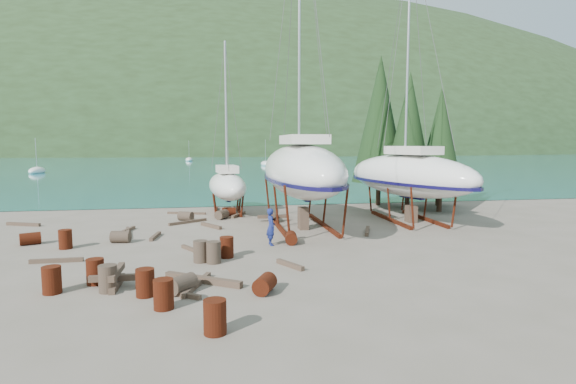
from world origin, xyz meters
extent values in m
plane|color=#655C4F|center=(0.00, 0.00, 0.00)|extent=(600.00, 600.00, 0.00)
plane|color=#19727E|center=(0.00, 315.00, 0.01)|extent=(700.00, 700.00, 0.00)
ellipsoid|color=#223319|center=(0.00, 320.00, 0.00)|extent=(800.00, 360.00, 110.00)
cube|color=beige|center=(-60.00, 190.00, 2.00)|extent=(6.00, 5.00, 4.00)
cube|color=#A54C2D|center=(-60.00, 190.00, 4.80)|extent=(6.60, 5.60, 1.60)
cube|color=beige|center=(-20.00, 190.00, 2.00)|extent=(6.00, 5.00, 4.00)
cube|color=#A54C2D|center=(-20.00, 190.00, 4.80)|extent=(6.60, 5.60, 1.60)
cube|color=beige|center=(30.00, 190.00, 2.00)|extent=(6.00, 5.00, 4.00)
cube|color=#A54C2D|center=(30.00, 190.00, 4.80)|extent=(6.60, 5.60, 1.60)
cylinder|color=black|center=(12.50, 12.00, 0.80)|extent=(0.36, 0.36, 1.60)
cone|color=black|center=(12.50, 12.00, 5.80)|extent=(3.60, 3.60, 8.40)
cylinder|color=black|center=(14.00, 10.00, 0.68)|extent=(0.36, 0.36, 1.36)
cone|color=black|center=(14.00, 10.00, 4.93)|extent=(3.06, 3.06, 7.14)
cylinder|color=black|center=(11.00, 14.00, 0.92)|extent=(0.36, 0.36, 1.84)
cone|color=black|center=(11.00, 14.00, 6.67)|extent=(4.14, 4.14, 9.66)
cylinder|color=black|center=(15.50, 13.00, 0.72)|extent=(0.36, 0.36, 1.44)
cone|color=black|center=(15.50, 13.00, 5.22)|extent=(3.24, 3.24, 7.56)
ellipsoid|color=white|center=(-30.00, 60.00, 0.38)|extent=(2.00, 5.00, 1.40)
cylinder|color=silver|center=(-30.00, 60.00, 3.23)|extent=(0.08, 0.08, 5.00)
ellipsoid|color=white|center=(10.00, 80.00, 0.38)|extent=(2.00, 5.00, 1.40)
cylinder|color=silver|center=(10.00, 80.00, 3.23)|extent=(0.08, 0.08, 5.00)
ellipsoid|color=white|center=(-8.00, 110.00, 0.38)|extent=(2.00, 5.00, 1.40)
cylinder|color=silver|center=(-8.00, 110.00, 3.23)|extent=(0.08, 0.08, 5.00)
ellipsoid|color=white|center=(3.20, 5.85, 3.24)|extent=(3.91, 12.98, 3.02)
cube|color=#0E0B37|center=(3.20, 5.20, 2.18)|extent=(0.27, 2.33, 1.00)
cube|color=silver|center=(3.20, 5.20, 5.00)|extent=(2.12, 3.90, 0.50)
cylinder|color=silver|center=(3.20, 6.50, 12.62)|extent=(0.14, 0.14, 15.54)
cube|color=#5F2610|center=(1.88, 5.85, 0.10)|extent=(0.18, 7.12, 0.20)
cube|color=#5F2610|center=(4.52, 5.85, 0.10)|extent=(0.18, 7.12, 0.20)
cube|color=brown|center=(3.20, 5.20, 0.61)|extent=(0.50, 0.80, 1.23)
ellipsoid|color=white|center=(10.16, 6.85, 2.82)|extent=(6.07, 11.54, 2.62)
cube|color=#0E0B37|center=(10.16, 6.30, 1.96)|extent=(0.78, 1.99, 1.00)
cube|color=silver|center=(10.16, 6.30, 4.38)|extent=(2.60, 3.68, 0.50)
cylinder|color=silver|center=(10.16, 7.41, 10.88)|extent=(0.14, 0.14, 13.30)
cube|color=#5F2610|center=(9.03, 6.85, 0.10)|extent=(0.18, 6.09, 0.20)
cube|color=#5F2610|center=(11.29, 6.85, 0.10)|extent=(0.18, 6.09, 0.20)
cube|color=brown|center=(10.16, 6.30, 0.51)|extent=(0.50, 0.80, 1.01)
ellipsoid|color=white|center=(-0.79, 11.84, 1.88)|extent=(3.17, 7.52, 1.88)
cube|color=#0E0B37|center=(-0.79, 11.48, 1.39)|extent=(0.41, 1.33, 1.00)
cube|color=silver|center=(-0.79, 11.48, 3.07)|extent=(1.52, 2.33, 0.50)
cylinder|color=silver|center=(-0.79, 12.21, 7.29)|extent=(0.14, 0.14, 8.76)
cube|color=#5F2610|center=(-1.59, 11.84, 0.10)|extent=(0.18, 4.01, 0.20)
cube|color=#5F2610|center=(0.02, 11.84, 0.10)|extent=(0.18, 4.01, 0.20)
cube|color=brown|center=(-0.79, 11.48, 0.22)|extent=(0.50, 0.80, 0.44)
imported|color=navy|center=(0.89, 1.50, 0.87)|extent=(0.50, 0.69, 1.75)
cylinder|color=#5F2610|center=(-6.91, -4.17, 0.44)|extent=(0.58, 0.58, 0.88)
cylinder|color=#2D2823|center=(-2.81, -4.81, 0.29)|extent=(1.02, 1.04, 0.58)
cylinder|color=#5F2610|center=(-10.36, 3.50, 0.29)|extent=(1.04, 0.89, 0.58)
cylinder|color=#5F2610|center=(-3.25, -6.17, 0.44)|extent=(0.58, 0.58, 0.88)
cylinder|color=#5F2610|center=(-0.74, 10.48, 0.29)|extent=(0.91, 0.63, 0.58)
cylinder|color=#2D2823|center=(-2.32, -1.08, 0.44)|extent=(0.58, 0.58, 0.88)
cylinder|color=#5F2610|center=(1.86, 1.58, 0.29)|extent=(0.69, 0.95, 0.58)
cylinder|color=#5F2610|center=(-1.80, -8.16, 0.44)|extent=(0.58, 0.58, 0.88)
cylinder|color=#5F2610|center=(-8.45, 2.34, 0.44)|extent=(0.58, 0.58, 0.88)
cylinder|color=#2D2823|center=(-3.46, 9.10, 0.29)|extent=(1.05, 0.93, 0.58)
cylinder|color=#5F2610|center=(-5.78, -3.40, 0.44)|extent=(0.58, 0.58, 0.88)
cylinder|color=#2D2823|center=(-1.22, 9.37, 0.29)|extent=(0.97, 1.05, 0.58)
cylinder|color=#5F2610|center=(-0.21, -5.27, 0.29)|extent=(0.90, 1.04, 0.58)
cylinder|color=#5F2610|center=(-3.93, -4.96, 0.44)|extent=(0.58, 0.58, 0.88)
cylinder|color=#5F2610|center=(-1.25, -0.50, 0.44)|extent=(0.58, 0.58, 0.88)
cylinder|color=#2D2823|center=(-6.22, 3.23, 0.29)|extent=(0.96, 0.71, 0.58)
cylinder|color=#2D2823|center=(-5.18, -4.32, 0.44)|extent=(0.58, 0.58, 0.88)
cylinder|color=#2D2823|center=(-1.80, -1.33, 0.44)|extent=(0.58, 0.58, 0.88)
cube|color=brown|center=(-3.55, 11.77, 0.07)|extent=(2.62, 0.94, 0.14)
cube|color=brown|center=(6.38, 3.54, 0.10)|extent=(0.94, 2.00, 0.19)
cube|color=brown|center=(-12.72, 8.90, 0.09)|extent=(2.12, 0.97, 0.19)
cube|color=brown|center=(-3.28, -4.85, 0.07)|extent=(2.18, 1.63, 0.15)
cube|color=brown|center=(-4.71, 4.11, 0.09)|extent=(0.39, 1.77, 0.17)
cube|color=brown|center=(-2.38, -4.29, 0.08)|extent=(0.93, 2.37, 0.16)
cube|color=brown|center=(-0.12, 10.27, 0.10)|extent=(1.06, 1.79, 0.19)
cube|color=brown|center=(1.12, -2.40, 0.09)|extent=(0.90, 1.44, 0.17)
cube|color=brown|center=(-1.91, 6.54, 0.09)|extent=(1.20, 1.72, 0.19)
cube|color=brown|center=(-1.51, 13.13, 0.08)|extent=(0.26, 2.67, 0.15)
cube|color=brown|center=(-3.28, 8.16, 0.08)|extent=(2.21, 1.62, 0.16)
cube|color=brown|center=(-2.50, 0.47, 0.08)|extent=(1.51, 2.43, 0.15)
cube|color=brown|center=(-8.05, -0.18, 0.08)|extent=(2.03, 0.19, 0.17)
cube|color=brown|center=(-6.27, 5.36, 0.07)|extent=(0.68, 2.95, 0.15)
cube|color=brown|center=(-2.18, -3.88, 0.11)|extent=(2.66, 1.86, 0.23)
cube|color=brown|center=(-6.49, 5.74, 0.08)|extent=(0.74, 2.38, 0.16)
cube|color=brown|center=(-5.01, -3.79, 0.10)|extent=(0.20, 1.80, 0.20)
cube|color=brown|center=(-5.01, -3.79, 0.30)|extent=(1.80, 0.20, 0.20)
cube|color=brown|center=(-5.01, -3.79, 0.50)|extent=(0.20, 1.80, 0.20)
cube|color=brown|center=(1.81, 7.96, 0.10)|extent=(0.20, 1.80, 0.20)
cube|color=brown|center=(1.81, 7.96, 0.30)|extent=(1.80, 0.20, 0.20)
cube|color=brown|center=(1.81, 7.96, 0.50)|extent=(0.20, 1.80, 0.20)
camera|label=1|loc=(-1.82, -19.16, 4.75)|focal=28.00mm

